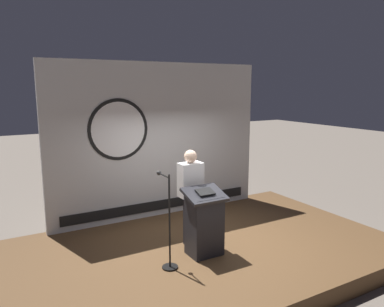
{
  "coord_description": "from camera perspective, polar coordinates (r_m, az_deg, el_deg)",
  "views": [
    {
      "loc": [
        -3.16,
        -5.03,
        2.99
      ],
      "look_at": [
        -0.2,
        0.15,
        1.9
      ],
      "focal_mm": 34.59,
      "sensor_mm": 36.0,
      "label": 1
    }
  ],
  "objects": [
    {
      "name": "microphone_stand",
      "position": [
        5.64,
        -3.68,
        -12.46
      ],
      "size": [
        0.24,
        0.5,
        1.44
      ],
      "color": "black",
      "rests_on": "stage_platform"
    },
    {
      "name": "speaker_person",
      "position": [
        6.32,
        -0.23,
        -6.64
      ],
      "size": [
        0.4,
        0.26,
        1.64
      ],
      "color": "black",
      "rests_on": "stage_platform"
    },
    {
      "name": "stage_platform",
      "position": [
        6.58,
        2.26,
        -15.18
      ],
      "size": [
        6.4,
        4.0,
        0.3
      ],
      "primitive_type": "cube",
      "color": "brown",
      "rests_on": "ground"
    },
    {
      "name": "banner_display",
      "position": [
        7.64,
        -5.17,
        1.94
      ],
      "size": [
        4.61,
        0.12,
        3.16
      ],
      "color": "silver",
      "rests_on": "stage_platform"
    },
    {
      "name": "podium",
      "position": [
        6.02,
        1.92,
        -10.65
      ],
      "size": [
        0.64,
        0.49,
        1.1
      ],
      "color": "#26262B",
      "rests_on": "stage_platform"
    },
    {
      "name": "ground_plane",
      "position": [
        6.65,
        2.25,
        -16.35
      ],
      "size": [
        40.0,
        40.0,
        0.0
      ],
      "primitive_type": "plane",
      "color": "#6B6056"
    }
  ]
}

